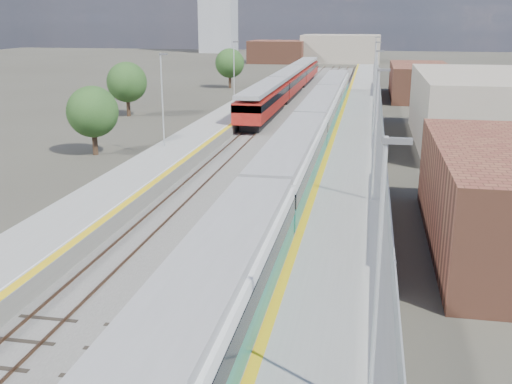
% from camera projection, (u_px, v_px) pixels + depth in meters
% --- Properties ---
extents(ground, '(320.00, 320.00, 0.00)m').
position_uv_depth(ground, '(308.00, 129.00, 62.60)').
color(ground, '#47443A').
rests_on(ground, ground).
extents(ballast_bed, '(10.50, 155.00, 0.06)m').
position_uv_depth(ballast_bed, '(290.00, 124.00, 65.36)').
color(ballast_bed, '#565451').
rests_on(ballast_bed, ground).
extents(tracks, '(8.96, 160.00, 0.17)m').
position_uv_depth(tracks, '(297.00, 121.00, 66.81)').
color(tracks, '#4C3323').
rests_on(tracks, ground).
extents(platform_right, '(4.70, 155.00, 8.52)m').
position_uv_depth(platform_right, '(360.00, 121.00, 63.86)').
color(platform_right, slate).
rests_on(platform_right, ground).
extents(platform_left, '(4.30, 155.00, 8.52)m').
position_uv_depth(platform_left, '(230.00, 118.00, 66.43)').
color(platform_left, slate).
rests_on(platform_left, ground).
extents(buildings, '(72.00, 185.50, 40.00)m').
position_uv_depth(buildings, '(273.00, 20.00, 146.44)').
color(buildings, brown).
rests_on(buildings, ground).
extents(green_train, '(2.98, 82.81, 3.28)m').
position_uv_depth(green_train, '(309.00, 133.00, 47.95)').
color(green_train, black).
rests_on(green_train, ground).
extents(red_train, '(3.02, 61.19, 3.81)m').
position_uv_depth(red_train, '(289.00, 82.00, 86.53)').
color(red_train, black).
rests_on(red_train, ground).
extents(tree_a, '(4.28, 4.28, 5.80)m').
position_uv_depth(tree_a, '(93.00, 112.00, 49.73)').
color(tree_a, '#382619').
rests_on(tree_a, ground).
extents(tree_b, '(4.66, 4.66, 6.31)m').
position_uv_depth(tree_b, '(127.00, 82.00, 69.58)').
color(tree_b, '#382619').
rests_on(tree_b, ground).
extents(tree_c, '(4.75, 4.75, 6.44)m').
position_uv_depth(tree_c, '(230.00, 63.00, 97.94)').
color(tree_c, '#382619').
rests_on(tree_c, ground).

